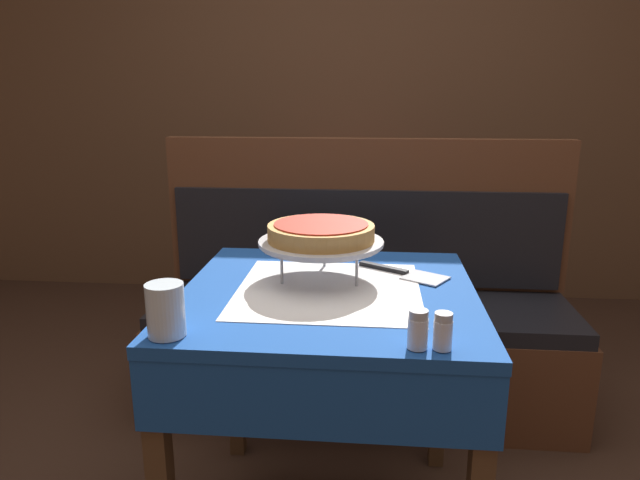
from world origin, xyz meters
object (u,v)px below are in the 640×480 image
Objects in this scene: pizza_pan_stand at (321,244)px; salt_shaker at (418,329)px; dining_table_front at (328,330)px; pepper_shaker at (443,331)px; booth_bench at (362,331)px; water_glass_near at (166,310)px; deep_dish_pizza at (321,232)px; condiment_caddy at (357,184)px; pizza_server at (405,273)px; dining_table_rear at (349,211)px.

pizza_pan_stand is 0.50m from salt_shaker.
dining_table_front is 9.93× the size of pepper_shaker.
booth_bench is 4.81× the size of pizza_pan_stand.
pepper_shaker is (0.26, -0.34, 0.16)m from dining_table_front.
pepper_shaker is (0.05, 0.00, -0.00)m from salt_shaker.
salt_shaker is at bearing 180.00° from pepper_shaker.
salt_shaker is (0.21, -0.34, 0.16)m from dining_table_front.
booth_bench is 14.36× the size of water_glass_near.
dining_table_front is at bearing 121.43° from salt_shaker.
deep_dish_pizza is at bearing 54.83° from water_glass_near.
condiment_caddy is at bearing 87.72° from pizza_pan_stand.
condiment_caddy is at bearing 97.13° from pizza_server.
condiment_caddy is (0.35, 1.90, -0.03)m from water_glass_near.
pizza_server is at bearing 13.15° from pizza_pan_stand.
dining_table_front is 0.45m from pepper_shaker.
pizza_server is at bearing -82.87° from condiment_caddy.
pizza_pan_stand is 2.99× the size of water_glass_near.
booth_bench reaches higher than pepper_shaker.
booth_bench reaches higher than dining_table_front.
dining_table_rear is at bearing 80.68° from water_glass_near.
deep_dish_pizza is 0.50m from salt_shaker.
deep_dish_pizza is 2.54× the size of water_glass_near.
booth_bench reaches higher than water_glass_near.
booth_bench is 1.25m from water_glass_near.
pepper_shaker is at bearing -84.23° from pizza_server.
condiment_caddy reaches higher than pizza_server.
booth_bench is at bearing -86.38° from condiment_caddy.
pizza_server is 1.58× the size of condiment_caddy.
dining_table_rear is 9.66× the size of pepper_shaker.
salt_shaker reaches higher than dining_table_front.
dining_table_rear is at bearing 89.37° from deep_dish_pizza.
deep_dish_pizza is at bearing -99.68° from booth_bench.
booth_bench is 5.66× the size of deep_dish_pizza.
pepper_shaker is at bearing -1.37° from water_glass_near.
water_glass_near is 1.93m from condiment_caddy.
pizza_pan_stand is at bearing 123.59° from pepper_shaker.
pepper_shaker reaches higher than dining_table_rear.
pizza_server is at bearing 41.66° from water_glass_near.
dining_table_rear is at bearing 89.37° from pizza_pan_stand.
water_glass_near is at bearing -100.54° from condiment_caddy.
dining_table_front is 2.24× the size of pizza_pan_stand.
booth_bench is at bearing 83.65° from dining_table_front.
booth_bench reaches higher than pizza_server.
pizza_pan_stand is 1.33× the size of pizza_server.
salt_shaker is at bearing -90.11° from pizza_server.
pizza_server is 0.49m from pepper_shaker.
booth_bench is 1.20m from pepper_shaker.
salt_shaker reaches higher than dining_table_rear.
water_glass_near reaches higher than dining_table_rear.
booth_bench reaches higher than pizza_pan_stand.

